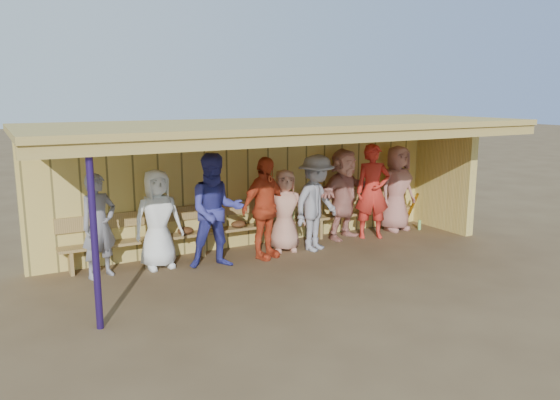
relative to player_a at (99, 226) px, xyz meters
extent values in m
plane|color=brown|center=(3.18, -0.68, -0.86)|extent=(90.00, 90.00, 0.00)
imported|color=gray|center=(0.00, 0.00, 0.00)|extent=(0.74, 0.62, 1.73)
imported|color=white|center=(0.98, 0.02, 0.00)|extent=(0.87, 0.59, 1.72)
imported|color=#373997|center=(1.88, -0.42, 0.13)|extent=(1.10, 0.93, 1.99)
imported|color=#D54622|center=(2.85, -0.34, 0.07)|extent=(1.18, 0.81, 1.87)
imported|color=#94939B|center=(3.95, -0.36, 0.06)|extent=(1.37, 1.09, 1.85)
imported|color=tan|center=(4.93, 0.13, 0.08)|extent=(1.83, 1.06, 1.88)
imported|color=red|center=(5.48, -0.13, 0.12)|extent=(0.85, 0.72, 1.96)
imported|color=#B67466|center=(6.35, 0.13, 0.07)|extent=(0.97, 0.69, 1.87)
imported|color=tan|center=(3.40, -0.12, -0.08)|extent=(0.88, 0.69, 1.58)
cube|color=#DBBF5D|center=(3.18, 0.67, 0.34)|extent=(8.60, 0.20, 2.40)
cube|color=#DBBF5D|center=(7.38, -0.23, 0.34)|extent=(0.20, 1.62, 2.40)
cube|color=tan|center=(3.18, -0.68, 1.59)|extent=(8.80, 3.20, 0.10)
cube|color=tan|center=(3.18, -2.18, 1.46)|extent=(8.80, 0.10, 0.18)
cube|color=tan|center=(-0.62, -0.68, 1.45)|extent=(0.08, 3.00, 0.16)
cube|color=tan|center=(0.33, -0.68, 1.45)|extent=(0.08, 3.00, 0.16)
cube|color=tan|center=(1.28, -0.68, 1.45)|extent=(0.08, 3.00, 0.16)
cube|color=tan|center=(2.23, -0.68, 1.45)|extent=(0.08, 3.00, 0.16)
cube|color=tan|center=(3.18, -0.68, 1.45)|extent=(0.08, 3.00, 0.16)
cube|color=tan|center=(4.13, -0.68, 1.45)|extent=(0.08, 3.00, 0.16)
cube|color=tan|center=(5.08, -0.68, 1.45)|extent=(0.08, 3.00, 0.16)
cube|color=tan|center=(6.03, -0.68, 1.45)|extent=(0.08, 3.00, 0.16)
cube|color=tan|center=(6.98, -0.68, 1.45)|extent=(0.08, 3.00, 0.16)
cylinder|color=navy|center=(-0.42, -2.08, 0.34)|extent=(0.09, 0.09, 2.40)
cube|color=#A78547|center=(3.18, 0.38, -0.44)|extent=(7.60, 0.32, 0.05)
cube|color=#A78547|center=(3.18, 0.54, -0.06)|extent=(7.60, 0.04, 0.26)
cube|color=#A78547|center=(-0.42, 0.38, -0.66)|extent=(0.06, 0.29, 0.40)
cube|color=#A78547|center=(1.88, 0.38, -0.66)|extent=(0.06, 0.29, 0.40)
cube|color=#A78547|center=(4.47, 0.38, -0.66)|extent=(0.06, 0.29, 0.40)
cube|color=#A78547|center=(6.78, 0.38, -0.66)|extent=(0.06, 0.29, 0.40)
cylinder|color=gold|center=(6.83, 0.18, -0.46)|extent=(0.13, 0.41, 0.80)
sphere|color=#CC6318|center=(6.50, 0.18, -0.82)|extent=(0.08, 0.08, 0.08)
ellipsoid|color=#593319|center=(1.57, 0.33, -0.35)|extent=(0.30, 0.24, 0.14)
ellipsoid|color=#593319|center=(2.64, 0.33, -0.35)|extent=(0.30, 0.24, 0.14)
ellipsoid|color=#593319|center=(4.10, 0.33, -0.35)|extent=(0.30, 0.24, 0.14)
cylinder|color=#7FC060|center=(3.88, 0.43, -0.30)|extent=(0.07, 0.07, 0.22)
cylinder|color=#FBB237|center=(6.43, 0.43, -0.30)|extent=(0.07, 0.07, 0.22)
cylinder|color=#88C964|center=(6.83, -0.12, -0.75)|extent=(0.07, 0.07, 0.22)
camera|label=1|loc=(-1.55, -8.97, 2.10)|focal=35.00mm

